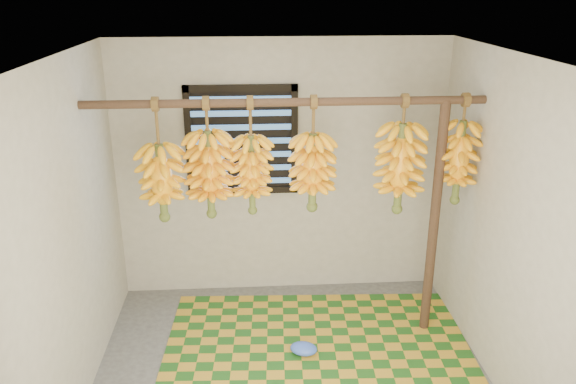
{
  "coord_description": "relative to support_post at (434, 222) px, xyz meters",
  "views": [
    {
      "loc": [
        -0.27,
        -3.39,
        2.83
      ],
      "look_at": [
        0.0,
        0.55,
        1.35
      ],
      "focal_mm": 35.0,
      "sensor_mm": 36.0,
      "label": 1
    }
  ],
  "objects": [
    {
      "name": "banana_bunch_e",
      "position": [
        -0.31,
        -0.0,
        0.47
      ],
      "size": [
        0.37,
        0.37,
        0.94
      ],
      "color": "brown",
      "rests_on": "hanging_pole"
    },
    {
      "name": "support_post",
      "position": [
        0.0,
        0.0,
        0.0
      ],
      "size": [
        0.08,
        0.08,
        2.0
      ],
      "primitive_type": "cylinder",
      "color": "#492F20",
      "rests_on": "floor"
    },
    {
      "name": "window",
      "position": [
        -1.55,
        0.78,
        0.5
      ],
      "size": [
        1.0,
        0.04,
        1.0
      ],
      "color": "black",
      "rests_on": "wall_back"
    },
    {
      "name": "banana_bunch_b",
      "position": [
        -1.79,
        0.0,
        0.45
      ],
      "size": [
        0.37,
        0.37,
        0.94
      ],
      "color": "brown",
      "rests_on": "hanging_pole"
    },
    {
      "name": "wall_back",
      "position": [
        -1.2,
        0.8,
        0.2
      ],
      "size": [
        3.0,
        0.01,
        2.4
      ],
      "primitive_type": "cube",
      "color": "gray",
      "rests_on": "floor"
    },
    {
      "name": "wall_left",
      "position": [
        -2.71,
        -0.7,
        0.2
      ],
      "size": [
        0.01,
        3.0,
        2.4
      ],
      "primitive_type": "cube",
      "color": "gray",
      "rests_on": "floor"
    },
    {
      "name": "banana_bunch_f",
      "position": [
        0.15,
        0.0,
        0.51
      ],
      "size": [
        0.29,
        0.29,
        0.88
      ],
      "color": "brown",
      "rests_on": "hanging_pole"
    },
    {
      "name": "woven_mat",
      "position": [
        -0.97,
        -0.41,
        -0.99
      ],
      "size": [
        2.59,
        2.11,
        0.01
      ],
      "primitive_type": "cube",
      "rotation": [
        0.0,
        0.0,
        -0.05
      ],
      "color": "#1D5318",
      "rests_on": "floor"
    },
    {
      "name": "ceiling",
      "position": [
        -1.2,
        -0.7,
        1.4
      ],
      "size": [
        3.0,
        3.0,
        0.01
      ],
      "primitive_type": "cube",
      "color": "silver",
      "rests_on": "wall_back"
    },
    {
      "name": "plastic_bag",
      "position": [
        -1.08,
        -0.31,
        -0.94
      ],
      "size": [
        0.26,
        0.22,
        0.09
      ],
      "primitive_type": "ellipsoid",
      "rotation": [
        0.0,
        0.0,
        -0.3
      ],
      "color": "blue",
      "rests_on": "woven_mat"
    },
    {
      "name": "banana_bunch_c",
      "position": [
        -1.47,
        0.0,
        0.44
      ],
      "size": [
        0.32,
        0.32,
        0.92
      ],
      "color": "brown",
      "rests_on": "hanging_pole"
    },
    {
      "name": "wall_right",
      "position": [
        0.3,
        -0.7,
        0.2
      ],
      "size": [
        0.01,
        3.0,
        2.4
      ],
      "primitive_type": "cube",
      "color": "gray",
      "rests_on": "floor"
    },
    {
      "name": "banana_bunch_a",
      "position": [
        -2.16,
        -0.0,
        0.4
      ],
      "size": [
        0.33,
        0.33,
        0.96
      ],
      "color": "brown",
      "rests_on": "hanging_pole"
    },
    {
      "name": "banana_bunch_d",
      "position": [
        -1.0,
        0.0,
        0.45
      ],
      "size": [
        0.33,
        0.33,
        0.91
      ],
      "color": "brown",
      "rests_on": "hanging_pole"
    },
    {
      "name": "hanging_pole",
      "position": [
        -1.2,
        0.0,
        1.0
      ],
      "size": [
        3.0,
        0.06,
        0.06
      ],
      "primitive_type": "cylinder",
      "rotation": [
        0.0,
        1.57,
        0.0
      ],
      "color": "#492F20",
      "rests_on": "wall_left"
    }
  ]
}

